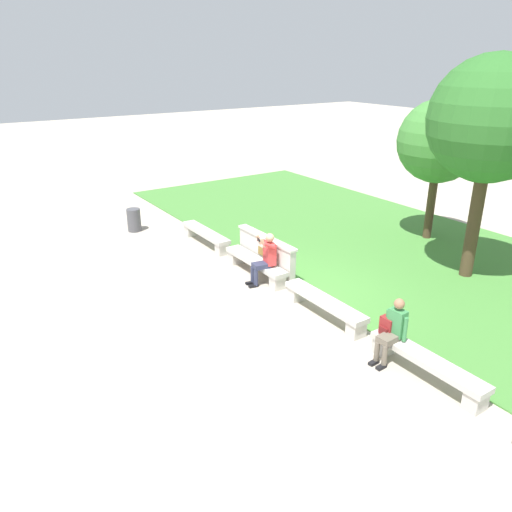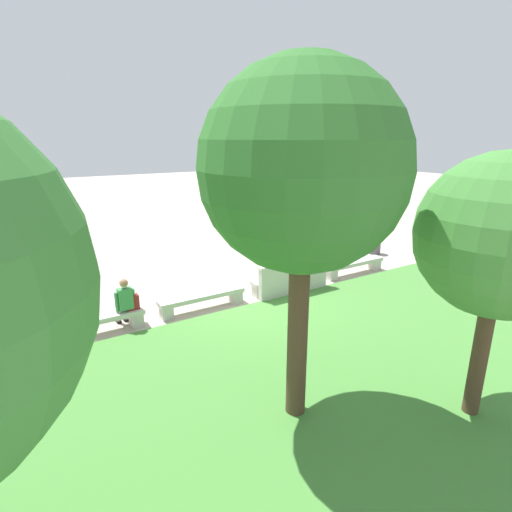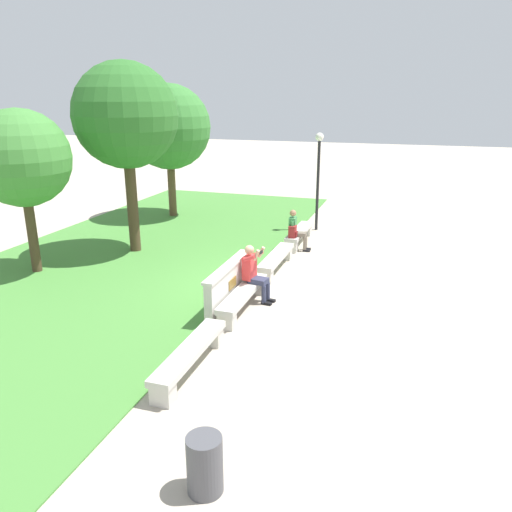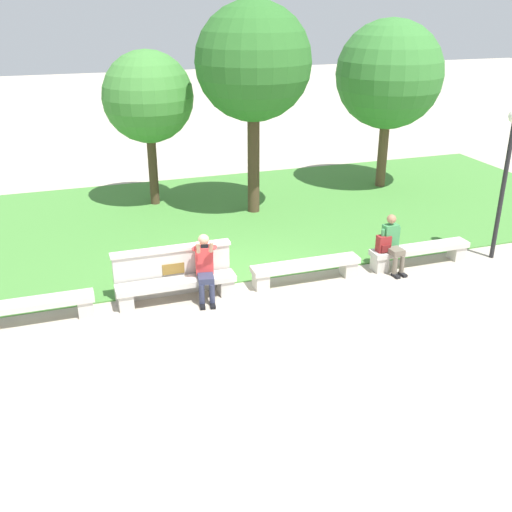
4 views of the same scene
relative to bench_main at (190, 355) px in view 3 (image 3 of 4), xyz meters
name	(u,v)px [view 3 (image 3 of 4)]	position (x,y,z in m)	size (l,w,h in m)	color
ground_plane	(261,288)	(4.12, 0.00, -0.31)	(80.00, 80.00, 0.00)	#B2A593
grass_strip	(109,269)	(4.12, 4.38, -0.29)	(22.59, 8.00, 0.03)	#478438
bench_main	(190,355)	(0.00, 0.00, 0.00)	(2.35, 0.40, 0.45)	beige
bench_near	(243,296)	(2.75, 0.00, 0.00)	(2.35, 0.40, 0.45)	beige
bench_mid	(276,259)	(5.49, 0.00, 0.00)	(2.35, 0.40, 0.45)	beige
bench_far	(299,234)	(8.24, 0.00, 0.00)	(2.35, 0.40, 0.45)	beige
backrest_wall_with_plaque	(228,286)	(2.75, 0.34, 0.21)	(2.38, 0.24, 1.01)	beige
person_photographer	(254,270)	(3.31, -0.08, 0.43)	(0.51, 0.76, 1.32)	black
person_distant	(296,229)	(7.47, -0.07, 0.36)	(0.48, 0.69, 1.26)	black
backpack	(293,232)	(7.30, -0.01, 0.32)	(0.28, 0.24, 0.43)	maroon
tree_behind_wall	(22,159)	(3.37, 6.12, 2.72)	(2.46, 2.46, 4.28)	#4C3826
tree_left_background	(126,116)	(5.86, 4.58, 3.67)	(2.99, 2.99, 5.51)	#4C3826
tree_right_background	(169,127)	(10.42, 5.61, 3.10)	(3.16, 3.16, 5.00)	brown
trash_bin	(205,465)	(-2.46, -1.34, 0.07)	(0.44, 0.44, 0.75)	#4C4C51
lamp_post	(318,166)	(10.06, -0.19, 1.93)	(0.28, 0.28, 3.36)	black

